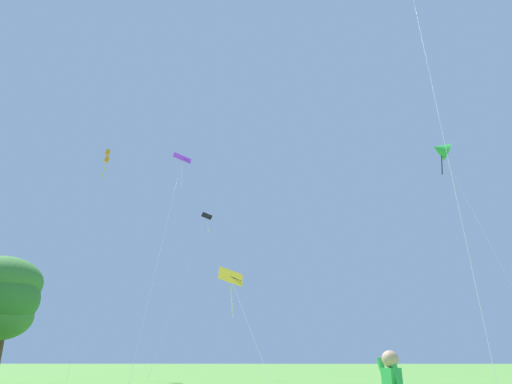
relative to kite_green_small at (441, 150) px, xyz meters
The scene contains 6 objects.
kite_green_small is the anchor object (origin of this frame).
kite_yellow_diamond 26.11m from the kite_green_small, 154.15° to the right, with size 3.90×7.68×7.87m.
kite_black_large 24.38m from the kite_green_small, behind, with size 3.70×6.10×15.28m.
kite_purple_streamer 25.84m from the kite_green_small, 160.24° to the right, with size 1.41×11.79×17.53m.
kite_orange_box 33.55m from the kite_green_small, behind, with size 2.33×7.39×21.90m.
tree_right_cluster 39.53m from the kite_green_small, 159.85° to the right, with size 5.04×4.94×7.97m.
Camera 1 is at (1.98, -2.24, 1.54)m, focal length 32.20 mm.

